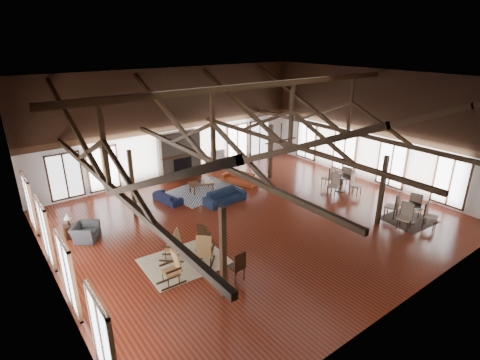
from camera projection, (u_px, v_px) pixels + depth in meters
floor at (254, 219)px, 16.47m from camera, size 16.00×16.00×0.00m
ceiling at (256, 79)px, 14.30m from camera, size 16.00×14.00×0.02m
wall_back at (175, 124)px, 20.61m from camera, size 16.00×0.02×6.00m
wall_front at (416, 215)px, 10.16m from camera, size 16.00×0.02×6.00m
wall_left at (42, 203)px, 10.92m from camera, size 0.02×14.00×6.00m
wall_right at (372, 127)px, 19.85m from camera, size 0.02×14.00×6.00m
roof_truss at (255, 130)px, 15.01m from camera, size 15.60×14.07×3.14m
post_grid at (254, 187)px, 15.92m from camera, size 8.16×7.16×3.05m
fireplace at (180, 155)px, 20.98m from camera, size 2.50×0.69×2.60m
ceiling_fan at (281, 140)px, 14.65m from camera, size 1.60×1.60×0.75m
sofa_navy_front at (225, 197)px, 18.01m from camera, size 2.15×0.95×0.61m
sofa_navy_left at (168, 197)px, 18.13m from camera, size 1.74×0.93×0.48m
sofa_orange at (239, 178)px, 20.42m from camera, size 2.15×1.39×0.58m
coffee_table at (201, 183)px, 19.25m from camera, size 1.43×0.96×0.50m
vase at (199, 180)px, 19.23m from camera, size 0.23×0.23×0.20m
armchair at (85, 232)px, 14.71m from camera, size 1.31×1.33×0.65m
side_table_lamp at (69, 228)px, 14.84m from camera, size 0.42×0.42×1.07m
rocking_chair_a at (175, 246)px, 13.35m from camera, size 0.99×0.96×1.16m
rocking_chair_b at (205, 251)px, 12.96m from camera, size 1.02×1.03×1.22m
rocking_chair_c at (173, 268)px, 12.08m from camera, size 0.89×0.51×1.14m
side_chair_a at (203, 232)px, 14.29m from camera, size 0.53×0.53×0.91m
side_chair_b at (238, 264)px, 12.10m from camera, size 0.49×0.49×1.10m
cafe_table_near at (411, 210)px, 16.03m from camera, size 2.18×2.18×1.11m
cafe_table_far at (341, 181)px, 19.32m from camera, size 2.18×2.18×1.11m
cup_near at (411, 204)px, 15.89m from camera, size 0.18×0.18×0.11m
cup_far at (340, 175)px, 19.24m from camera, size 0.14×0.14×0.11m
tv_console at (217, 163)px, 22.84m from camera, size 1.16×0.44×0.58m
television at (217, 154)px, 22.63m from camera, size 0.95×0.24×0.54m
rug_tan at (185, 262)px, 13.37m from camera, size 2.96×2.37×0.01m
rug_navy at (203, 191)px, 19.44m from camera, size 3.79×3.07×0.01m
rug_dark at (408, 220)px, 16.41m from camera, size 2.12×1.96×0.01m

